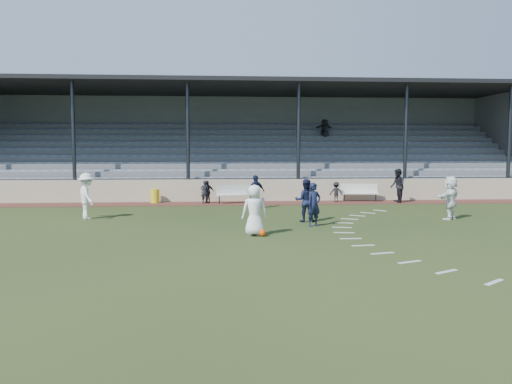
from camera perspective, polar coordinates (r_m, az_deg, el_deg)
ground at (r=15.77m, az=0.67°, el=-5.50°), size 90.00×90.00×0.00m
cinder_track at (r=26.14m, az=-1.29°, el=-1.29°), size 34.00×2.00×0.02m
retaining_wall at (r=27.12m, az=-1.41°, el=0.19°), size 34.00×0.18×1.20m
bench_left at (r=26.13m, az=-2.42°, el=-0.03°), size 2.04×0.96×0.95m
bench_right at (r=27.56m, az=11.73°, el=0.13°), size 2.03×0.68×0.95m
trash_bin at (r=26.76m, az=-11.46°, el=-0.45°), size 0.45×0.45×0.72m
football at (r=16.37m, az=0.76°, el=-4.69°), size 0.24×0.24×0.24m
player_white_lead at (r=16.43m, az=-0.18°, el=-2.09°), size 0.86×0.58×1.69m
player_navy_lead at (r=18.52m, az=6.65°, el=-1.44°), size 0.70×0.62×1.62m
player_navy_mid at (r=19.63m, az=5.66°, el=-0.97°), size 0.88×0.73×1.68m
player_white_wing at (r=21.45m, az=-18.77°, el=-0.44°), size 1.21×1.40×1.88m
player_navy_wing at (r=23.91m, az=-0.01°, el=0.02°), size 1.01×0.78×1.60m
player_white_back at (r=21.70m, az=21.33°, el=-0.61°), size 1.59×1.46×1.77m
official at (r=27.38m, az=15.88°, el=0.71°), size 0.73×0.91×1.80m
sub_left_near at (r=25.98m, az=-5.87°, el=-0.00°), size 0.48×0.35×1.20m
sub_left_far at (r=26.16m, az=-5.54°, el=0.01°), size 0.75×0.52×1.18m
sub_right at (r=27.01m, az=9.14°, el=0.01°), size 0.74×0.49×1.07m
grandstand at (r=31.74m, az=-1.82°, el=3.78°), size 34.60×9.00×6.61m
penalty_arc at (r=16.63m, az=15.03°, el=-5.11°), size 3.89×14.63×0.01m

